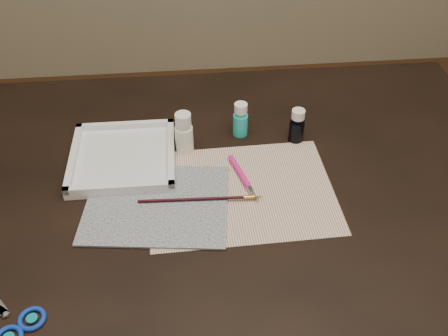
{
  "coord_description": "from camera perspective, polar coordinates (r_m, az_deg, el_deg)",
  "views": [
    {
      "loc": [
        -0.07,
        -0.74,
        1.46
      ],
      "look_at": [
        0.0,
        0.0,
        0.8
      ],
      "focal_mm": 40.0,
      "sensor_mm": 36.0,
      "label": 1
    }
  ],
  "objects": [
    {
      "name": "table",
      "position": [
        1.32,
        0.0,
        -13.94
      ],
      "size": [
        1.3,
        0.9,
        0.75
      ],
      "primitive_type": "cube",
      "color": "black",
      "rests_on": "ground"
    },
    {
      "name": "paper",
      "position": [
        1.02,
        2.02,
        -2.65
      ],
      "size": [
        0.38,
        0.29,
        0.0
      ],
      "primitive_type": "cube",
      "rotation": [
        0.0,
        0.0,
        0.02
      ],
      "color": "silver",
      "rests_on": "table"
    },
    {
      "name": "canvas",
      "position": [
        1.0,
        -7.67,
        -4.06
      ],
      "size": [
        0.31,
        0.26,
        0.0
      ],
      "primitive_type": "cube",
      "rotation": [
        0.0,
        0.0,
        -0.12
      ],
      "color": "black",
      "rests_on": "paper"
    },
    {
      "name": "paint_bottle_white",
      "position": [
        1.09,
        -4.61,
        4.05
      ],
      "size": [
        0.04,
        0.04,
        0.1
      ],
      "primitive_type": "cylinder",
      "rotation": [
        0.0,
        0.0,
        -0.08
      ],
      "color": "white",
      "rests_on": "table"
    },
    {
      "name": "paint_bottle_cyan",
      "position": [
        1.14,
        1.9,
        5.59
      ],
      "size": [
        0.04,
        0.04,
        0.08
      ],
      "primitive_type": "cylinder",
      "rotation": [
        0.0,
        0.0,
        -0.32
      ],
      "color": "#21C7CA",
      "rests_on": "table"
    },
    {
      "name": "paint_bottle_navy",
      "position": [
        1.13,
        8.34,
        4.83
      ],
      "size": [
        0.04,
        0.04,
        0.08
      ],
      "primitive_type": "cylinder",
      "rotation": [
        0.0,
        0.0,
        0.06
      ],
      "color": "black",
      "rests_on": "table"
    },
    {
      "name": "paintbrush",
      "position": [
        0.99,
        -2.58,
        -3.55
      ],
      "size": [
        0.25,
        0.02,
        0.01
      ],
      "primitive_type": null,
      "rotation": [
        0.0,
        0.0,
        -0.04
      ],
      "color": "black",
      "rests_on": "canvas"
    },
    {
      "name": "craft_knife",
      "position": [
        1.04,
        2.32,
        -1.3
      ],
      "size": [
        0.05,
        0.15,
        0.01
      ],
      "primitive_type": null,
      "rotation": [
        0.0,
        0.0,
        -1.3
      ],
      "color": "#EC1C89",
      "rests_on": "paper"
    },
    {
      "name": "palette_tray",
      "position": [
        1.1,
        -11.48,
        1.29
      ],
      "size": [
        0.22,
        0.22,
        0.03
      ],
      "primitive_type": "cube",
      "rotation": [
        0.0,
        0.0,
        -0.01
      ],
      "color": "white",
      "rests_on": "table"
    }
  ]
}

